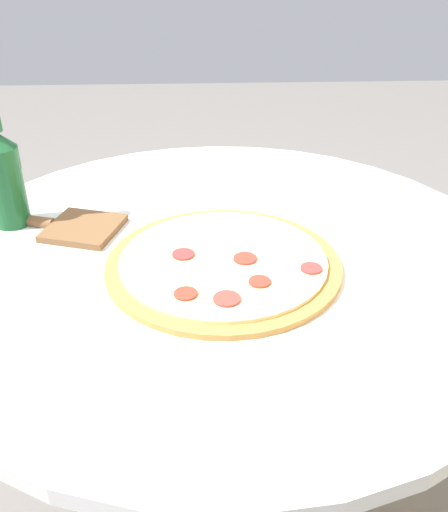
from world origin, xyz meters
TOP-DOWN VIEW (x-y plane):
  - table at (0.00, 0.00)m, footprint 0.99×0.99m
  - pizza at (0.06, 0.00)m, footprint 0.37×0.37m
  - beer_bottle at (-0.11, -0.37)m, footprint 0.06×0.06m
  - pizza_paddle at (-0.08, -0.27)m, footprint 0.15×0.24m

SIDE VIEW (x-z plane):
  - table at x=0.00m, z-range 0.20..0.91m
  - pizza_paddle at x=-0.08m, z-range 0.71..0.73m
  - pizza at x=0.06m, z-range 0.71..0.73m
  - beer_bottle at x=-0.11m, z-range 0.68..0.95m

